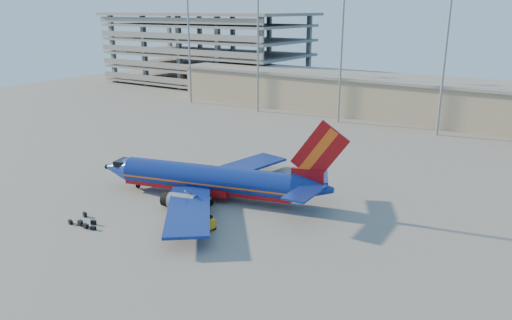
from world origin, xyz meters
name	(u,v)px	position (x,y,z in m)	size (l,w,h in m)	color
ground	(222,191)	(0.00, 0.00, 0.00)	(220.00, 220.00, 0.00)	slate
terminal_building	(430,100)	(10.00, 58.00, 4.32)	(122.00, 16.00, 8.50)	gray
parking_garage	(208,46)	(-62.00, 74.05, 11.73)	(62.00, 32.00, 21.40)	slate
light_mast_row	(392,36)	(5.00, 46.00, 17.55)	(101.60, 1.60, 28.65)	gray
aircraft_main	(213,180)	(0.62, -2.49, 2.31)	(31.36, 29.76, 10.83)	navy
baggage_tug	(206,222)	(5.56, -10.03, 0.78)	(2.37, 1.85, 1.50)	orange
luggage_pile	(84,223)	(-6.11, -16.65, 0.22)	(4.22, 2.61, 0.53)	black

